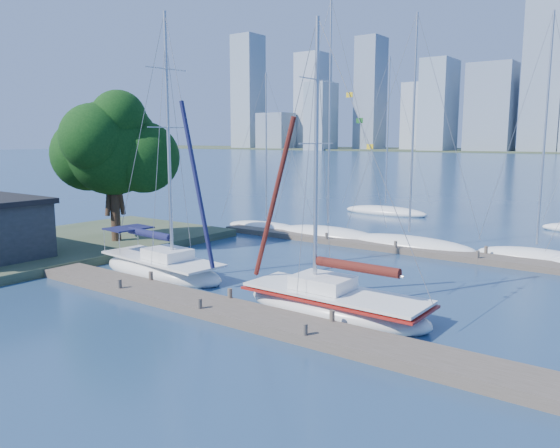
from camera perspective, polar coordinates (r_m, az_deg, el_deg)
The scene contains 12 objects.
ground at distance 22.78m, azimuth -6.76°, elevation -9.15°, with size 700.00×700.00×0.00m, color #182C4E.
near_dock at distance 22.72m, azimuth -6.77°, elevation -8.67°, with size 26.00×2.00×0.40m, color #4C4337.
far_dock at distance 34.95m, azimuth 14.00°, elevation -2.69°, with size 30.00×1.80×0.36m, color #4C4337.
shore at distance 37.60m, azimuth -22.80°, elevation -2.20°, with size 12.00×22.00×0.50m, color #38472D.
tree at distance 36.36m, azimuth -17.12°, elevation 7.82°, with size 7.88×7.17×9.99m.
sailboat_navy at distance 28.90m, azimuth -12.33°, elevation -3.17°, with size 8.33×3.43×13.58m.
sailboat_maroon at distance 22.21m, azimuth 5.70°, elevation -7.05°, with size 8.25×2.80×12.24m.
bg_boat_0 at distance 42.35m, azimuth -1.42°, elevation -0.35°, with size 7.63×4.60×12.24m.
bg_boat_1 at distance 39.08m, azimuth 5.04°, elevation -1.04°, with size 8.78×4.17×16.68m.
bg_boat_2 at distance 36.22m, azimuth 13.31°, elevation -2.07°, with size 9.01×3.14×15.02m.
bg_boat_3 at distance 35.01m, azimuth 25.18°, elevation -3.08°, with size 6.72×2.40×14.29m.
bg_boat_6 at distance 52.43m, azimuth 10.95°, elevation 1.32°, with size 8.51×4.82×14.77m.
Camera 1 is at (14.88, -15.76, 7.03)m, focal length 35.00 mm.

